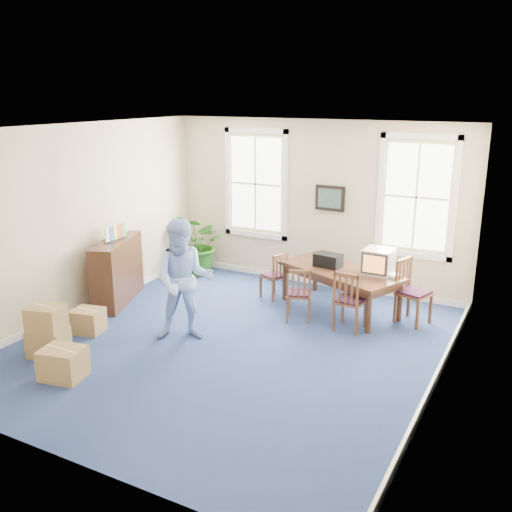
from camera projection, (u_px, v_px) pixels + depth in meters
The scene contains 25 objects.
floor at pixel (232, 344), 8.65m from camera, with size 6.50×6.50×0.00m, color navy.
ceiling at pixel (229, 129), 7.76m from camera, with size 6.50×6.50×0.00m, color white.
wall_back at pixel (316, 204), 10.96m from camera, with size 6.50×6.50×0.00m, color #C7B492.
wall_front at pixel (58, 318), 5.45m from camera, with size 6.50×6.50×0.00m, color #C7B492.
wall_left at pixel (76, 221), 9.56m from camera, with size 6.50×6.50×0.00m, color #C7B492.
wall_right at pixel (445, 272), 6.85m from camera, with size 6.50×6.50×0.00m, color #C7B492.
baseboard_back at pixel (313, 280), 11.36m from camera, with size 6.00×0.04×0.12m, color white.
baseboard_left at pixel (85, 307), 9.97m from camera, with size 0.04×6.50×0.12m, color white.
baseboard_right at pixel (432, 386), 7.29m from camera, with size 0.04×6.50×0.12m, color white.
window_left at pixel (256, 184), 11.45m from camera, with size 1.40×0.12×2.20m, color white, non-canonical shape.
window_right at pixel (417, 197), 10.01m from camera, with size 1.40×0.12×2.20m, color white, non-canonical shape.
wall_picture at pixel (330, 198), 10.74m from camera, with size 0.58×0.06×0.48m, color black, non-canonical shape.
conference_table at pixel (339, 289), 9.92m from camera, with size 2.17×0.99×0.74m, color #422618, non-canonical shape.
crt_tv at pixel (378, 261), 9.51m from camera, with size 0.47×0.52×0.43m, color #B7B7BC, non-canonical shape.
game_console at pixel (394, 276), 9.39m from camera, with size 0.16×0.20×0.05m, color white.
equipment_bag at pixel (328, 260), 9.94m from camera, with size 0.46×0.30×0.23m, color black.
chair_near_left at pixel (299, 293), 9.47m from camera, with size 0.41×0.41×0.92m, color brown, non-canonical shape.
chair_near_right at pixel (350, 300), 9.06m from camera, with size 0.45×0.45×0.99m, color brown, non-canonical shape.
chair_end_left at pixel (274, 275), 10.48m from camera, with size 0.39×0.39×0.87m, color brown, non-canonical shape.
chair_end_right at pixel (414, 292), 9.30m from camera, with size 0.48×0.48×1.06m, color brown, non-canonical shape.
man at pixel (184, 280), 8.61m from camera, with size 0.92×0.71×1.88m, color #95B9FE.
credenza at pixel (117, 270), 10.26m from camera, with size 0.44×1.53×1.20m, color #422618.
brochure_rack at pixel (115, 230), 10.04m from camera, with size 0.11×0.65×0.29m, color #99999E, non-canonical shape.
potted_plant at pixel (199, 244), 11.78m from camera, with size 1.16×1.01×1.29m, color #194B10.
cardboard_boxes at pixel (63, 330), 8.16m from camera, with size 1.39×1.39×0.80m, color #9D7B4B, non-canonical shape.
Camera 1 is at (4.05, -6.84, 3.68)m, focal length 40.00 mm.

